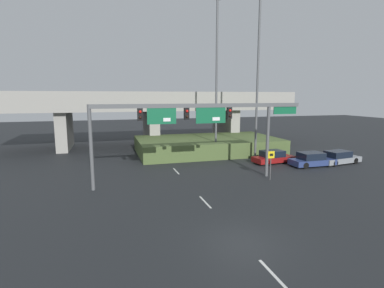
{
  "coord_description": "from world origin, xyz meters",
  "views": [
    {
      "loc": [
        -6.16,
        -12.5,
        7.07
      ],
      "look_at": [
        0.0,
        9.02,
        3.47
      ],
      "focal_mm": 28.0,
      "sensor_mm": 36.0,
      "label": 1
    }
  ],
  "objects_px": {
    "highway_light_pole_near": "(217,77)",
    "parked_sedan_mid_right": "(312,160)",
    "signal_gantry": "(198,118)",
    "parked_sedan_near_right": "(273,157)",
    "parked_sedan_far_right": "(339,158)",
    "highway_light_pole_far": "(258,74)",
    "speed_limit_sign": "(271,161)"
  },
  "relations": [
    {
      "from": "parked_sedan_mid_right",
      "to": "parked_sedan_far_right",
      "type": "bearing_deg",
      "value": 2.94
    },
    {
      "from": "signal_gantry",
      "to": "parked_sedan_mid_right",
      "type": "height_order",
      "value": "signal_gantry"
    },
    {
      "from": "highway_light_pole_far",
      "to": "parked_sedan_near_right",
      "type": "distance_m",
      "value": 9.01
    },
    {
      "from": "highway_light_pole_near",
      "to": "parked_sedan_far_right",
      "type": "xyz_separation_m",
      "value": [
        11.38,
        -6.51,
        -8.5
      ]
    },
    {
      "from": "highway_light_pole_near",
      "to": "parked_sedan_mid_right",
      "type": "distance_m",
      "value": 13.4
    },
    {
      "from": "parked_sedan_far_right",
      "to": "signal_gantry",
      "type": "bearing_deg",
      "value": 179.84
    },
    {
      "from": "highway_light_pole_near",
      "to": "parked_sedan_near_right",
      "type": "bearing_deg",
      "value": -41.7
    },
    {
      "from": "parked_sedan_near_right",
      "to": "highway_light_pole_far",
      "type": "bearing_deg",
      "value": 112.94
    },
    {
      "from": "signal_gantry",
      "to": "parked_sedan_mid_right",
      "type": "relative_size",
      "value": 3.91
    },
    {
      "from": "signal_gantry",
      "to": "parked_sedan_near_right",
      "type": "distance_m",
      "value": 11.75
    },
    {
      "from": "parked_sedan_near_right",
      "to": "parked_sedan_mid_right",
      "type": "bearing_deg",
      "value": -44.53
    },
    {
      "from": "parked_sedan_mid_right",
      "to": "signal_gantry",
      "type": "bearing_deg",
      "value": -170.45
    },
    {
      "from": "highway_light_pole_near",
      "to": "parked_sedan_near_right",
      "type": "distance_m",
      "value": 10.73
    },
    {
      "from": "highway_light_pole_far",
      "to": "parked_sedan_far_right",
      "type": "bearing_deg",
      "value": -28.25
    },
    {
      "from": "signal_gantry",
      "to": "highway_light_pole_far",
      "type": "bearing_deg",
      "value": 36.55
    },
    {
      "from": "parked_sedan_near_right",
      "to": "parked_sedan_far_right",
      "type": "relative_size",
      "value": 0.93
    },
    {
      "from": "signal_gantry",
      "to": "parked_sedan_near_right",
      "type": "height_order",
      "value": "signal_gantry"
    },
    {
      "from": "highway_light_pole_far",
      "to": "parked_sedan_far_right",
      "type": "distance_m",
      "value": 12.27
    },
    {
      "from": "parked_sedan_mid_right",
      "to": "parked_sedan_near_right",
      "type": "bearing_deg",
      "value": 142.38
    },
    {
      "from": "signal_gantry",
      "to": "parked_sedan_near_right",
      "type": "xyz_separation_m",
      "value": [
        9.8,
        4.51,
        -4.67
      ]
    },
    {
      "from": "signal_gantry",
      "to": "parked_sedan_mid_right",
      "type": "bearing_deg",
      "value": 9.62
    },
    {
      "from": "parked_sedan_near_right",
      "to": "parked_sedan_far_right",
      "type": "xyz_separation_m",
      "value": [
        6.49,
        -2.16,
        0.01
      ]
    },
    {
      "from": "speed_limit_sign",
      "to": "highway_light_pole_far",
      "type": "bearing_deg",
      "value": 71.3
    },
    {
      "from": "parked_sedan_near_right",
      "to": "parked_sedan_mid_right",
      "type": "relative_size",
      "value": 1.02
    },
    {
      "from": "signal_gantry",
      "to": "speed_limit_sign",
      "type": "height_order",
      "value": "signal_gantry"
    },
    {
      "from": "speed_limit_sign",
      "to": "parked_sedan_mid_right",
      "type": "height_order",
      "value": "speed_limit_sign"
    },
    {
      "from": "speed_limit_sign",
      "to": "highway_light_pole_near",
      "type": "relative_size",
      "value": 0.15
    },
    {
      "from": "speed_limit_sign",
      "to": "parked_sedan_mid_right",
      "type": "bearing_deg",
      "value": 26.84
    },
    {
      "from": "signal_gantry",
      "to": "parked_sedan_near_right",
      "type": "bearing_deg",
      "value": 24.73
    },
    {
      "from": "highway_light_pole_near",
      "to": "signal_gantry",
      "type": "bearing_deg",
      "value": -118.96
    },
    {
      "from": "speed_limit_sign",
      "to": "highway_light_pole_far",
      "type": "xyz_separation_m",
      "value": [
        2.6,
        7.68,
        7.7
      ]
    },
    {
      "from": "parked_sedan_far_right",
      "to": "highway_light_pole_far",
      "type": "bearing_deg",
      "value": 143.35
    }
  ]
}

